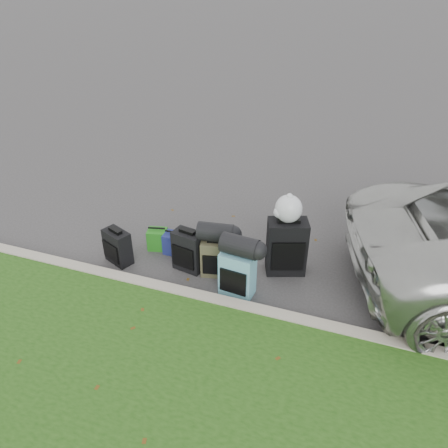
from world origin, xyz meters
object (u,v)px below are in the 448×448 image
(suitcase_small_black, at_px, (118,247))
(suitcase_teal, at_px, (237,274))
(suitcase_large_black_right, at_px, (287,247))
(tote_green, at_px, (158,239))
(suitcase_olive, at_px, (215,258))
(tote_navy, at_px, (174,243))
(suitcase_large_black_left, at_px, (188,251))

(suitcase_small_black, distance_m, suitcase_teal, 1.94)
(suitcase_teal, height_order, suitcase_large_black_right, suitcase_large_black_right)
(suitcase_small_black, distance_m, suitcase_large_black_right, 2.54)
(tote_green, bearing_deg, suitcase_olive, -29.65)
(tote_navy, bearing_deg, suitcase_teal, -26.85)
(suitcase_small_black, relative_size, suitcase_olive, 0.95)
(tote_navy, bearing_deg, suitcase_large_black_left, -39.23)
(tote_green, bearing_deg, suitcase_small_black, -141.04)
(suitcase_olive, distance_m, suitcase_large_black_right, 1.05)
(suitcase_olive, bearing_deg, suitcase_teal, -48.74)
(suitcase_large_black_left, xyz_separation_m, tote_navy, (-0.38, 0.30, -0.15))
(suitcase_large_black_left, bearing_deg, tote_green, 165.21)
(suitcase_teal, relative_size, suitcase_large_black_right, 0.78)
(suitcase_teal, bearing_deg, tote_navy, 159.15)
(suitcase_large_black_left, relative_size, suitcase_teal, 0.96)
(suitcase_teal, distance_m, tote_navy, 1.38)
(suitcase_large_black_left, relative_size, suitcase_olive, 1.11)
(suitcase_small_black, height_order, suitcase_large_black_left, suitcase_large_black_left)
(suitcase_large_black_right, bearing_deg, suitcase_teal, -144.86)
(suitcase_large_black_left, height_order, tote_navy, suitcase_large_black_left)
(suitcase_large_black_right, bearing_deg, suitcase_large_black_left, 177.40)
(suitcase_large_black_left, distance_m, suitcase_olive, 0.42)
(suitcase_small_black, bearing_deg, suitcase_teal, 19.71)
(tote_green, distance_m, tote_navy, 0.31)
(suitcase_olive, bearing_deg, suitcase_small_black, 174.82)
(suitcase_large_black_left, height_order, tote_green, suitcase_large_black_left)
(suitcase_large_black_left, height_order, suitcase_olive, suitcase_large_black_left)
(suitcase_olive, bearing_deg, suitcase_large_black_left, 167.72)
(suitcase_large_black_left, bearing_deg, suitcase_small_black, -159.03)
(suitcase_large_black_left, relative_size, tote_green, 1.87)
(suitcase_olive, relative_size, suitcase_teal, 0.86)
(suitcase_small_black, height_order, suitcase_olive, suitcase_olive)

